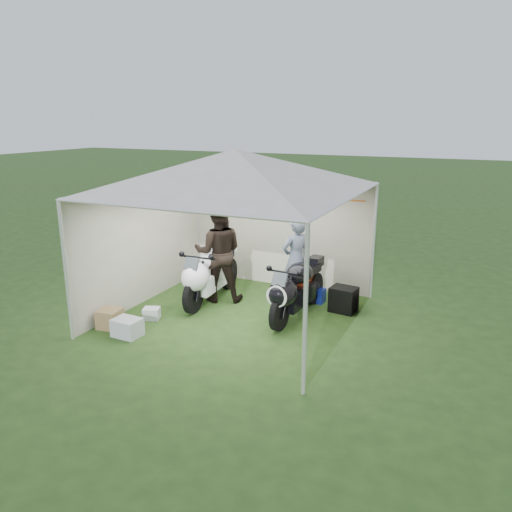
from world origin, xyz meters
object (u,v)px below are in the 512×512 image
object	(u,v)px
paddock_stand	(315,295)
person_dark_jacket	(219,252)
crate_0	(127,327)
motorcycle_white	(209,273)
crate_2	(152,314)
motorcycle_black	(295,288)
crate_1	(110,319)
canopy_tent	(236,174)
equipment_box	(343,299)
person_blue_jacket	(296,260)

from	to	relation	value
paddock_stand	person_dark_jacket	distance (m)	2.07
person_dark_jacket	crate_0	xyz separation A→B (m)	(-0.56, -2.14, -0.83)
motorcycle_white	crate_2	size ratio (longest dim) A/B	7.65
motorcycle_black	crate_1	xyz separation A→B (m)	(-2.74, -1.74, -0.41)
canopy_tent	motorcycle_white	world-z (taller)	canopy_tent
crate_2	motorcycle_white	bearing A→B (deg)	67.94
crate_0	canopy_tent	bearing A→B (deg)	51.17
paddock_stand	crate_0	bearing A→B (deg)	-129.28
motorcycle_black	equipment_box	bearing A→B (deg)	48.47
motorcycle_white	motorcycle_black	xyz separation A→B (m)	(1.83, -0.08, -0.02)
person_dark_jacket	crate_2	world-z (taller)	person_dark_jacket
motorcycle_white	equipment_box	world-z (taller)	motorcycle_white
person_dark_jacket	crate_1	distance (m)	2.39
canopy_tent	crate_1	distance (m)	3.29
canopy_tent	motorcycle_black	distance (m)	2.26
equipment_box	person_blue_jacket	bearing A→B (deg)	174.35
motorcycle_black	canopy_tent	bearing A→B (deg)	-157.02
person_dark_jacket	crate_0	size ratio (longest dim) A/B	4.37
paddock_stand	equipment_box	xyz separation A→B (m)	(0.64, -0.26, 0.09)
motorcycle_white	equipment_box	bearing A→B (deg)	10.20
person_dark_jacket	crate_2	size ratio (longest dim) A/B	6.92
canopy_tent	person_dark_jacket	xyz separation A→B (m)	(-0.70, 0.58, -1.60)
equipment_box	crate_0	distance (m)	3.92
equipment_box	canopy_tent	bearing A→B (deg)	-149.06
person_dark_jacket	paddock_stand	bearing A→B (deg)	177.11
canopy_tent	person_blue_jacket	xyz separation A→B (m)	(0.70, 1.12, -1.73)
person_dark_jacket	crate_0	world-z (taller)	person_dark_jacket
paddock_stand	person_dark_jacket	bearing A→B (deg)	-158.56
motorcycle_black	crate_2	world-z (taller)	motorcycle_black
canopy_tent	motorcycle_white	bearing A→B (deg)	153.47
paddock_stand	equipment_box	world-z (taller)	equipment_box
motorcycle_black	person_dark_jacket	world-z (taller)	person_dark_jacket
motorcycle_white	equipment_box	size ratio (longest dim) A/B	4.63
canopy_tent	crate_0	xyz separation A→B (m)	(-1.26, -1.56, -2.43)
paddock_stand	crate_2	bearing A→B (deg)	-139.06
person_blue_jacket	crate_2	xyz separation A→B (m)	(-2.03, -1.92, -0.74)
paddock_stand	crate_1	xyz separation A→B (m)	(-2.81, -2.68, 0.02)
person_blue_jacket	motorcycle_black	bearing A→B (deg)	57.90
paddock_stand	person_dark_jacket	world-z (taller)	person_dark_jacket
canopy_tent	equipment_box	bearing A→B (deg)	30.94
person_dark_jacket	motorcycle_white	bearing A→B (deg)	26.62
motorcycle_white	paddock_stand	distance (m)	2.13
motorcycle_white	crate_2	distance (m)	1.40
crate_0	equipment_box	bearing A→B (deg)	41.11
motorcycle_black	crate_0	world-z (taller)	motorcycle_black
motorcycle_white	canopy_tent	bearing A→B (deg)	-29.70
motorcycle_white	crate_1	size ratio (longest dim) A/B	5.93
paddock_stand	person_dark_jacket	xyz separation A→B (m)	(-1.76, -0.69, 0.84)
person_dark_jacket	equipment_box	world-z (taller)	person_dark_jacket
canopy_tent	crate_1	world-z (taller)	canopy_tent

